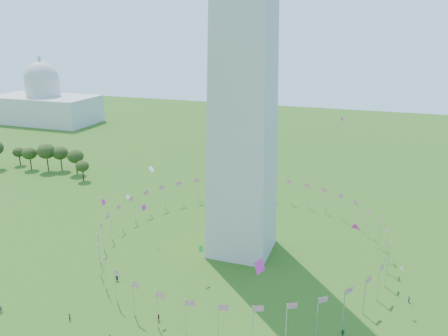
# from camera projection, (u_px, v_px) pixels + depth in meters

# --- Properties ---
(flag_ring) EXTENTS (80.24, 80.24, 9.00)m
(flag_ring) POSITION_uv_depth(u_px,v_px,m) (242.00, 235.00, 126.05)
(flag_ring) COLOR silver
(flag_ring) RESTS_ON ground
(capitol_building) EXTENTS (70.00, 35.00, 46.00)m
(capitol_building) POSITION_uv_depth(u_px,v_px,m) (43.00, 89.00, 293.67)
(capitol_building) COLOR beige
(capitol_building) RESTS_ON ground
(kites_aloft) EXTENTS (122.43, 73.94, 34.89)m
(kites_aloft) POSITION_uv_depth(u_px,v_px,m) (238.00, 229.00, 94.92)
(kites_aloft) COLOR #CC2699
(kites_aloft) RESTS_ON ground
(tree_line_west) EXTENTS (55.35, 15.08, 13.03)m
(tree_line_west) POSITION_uv_depth(u_px,v_px,m) (39.00, 159.00, 196.05)
(tree_line_west) COLOR #344A18
(tree_line_west) RESTS_ON ground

